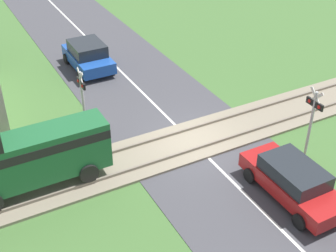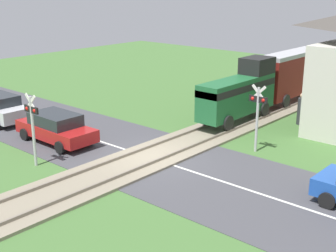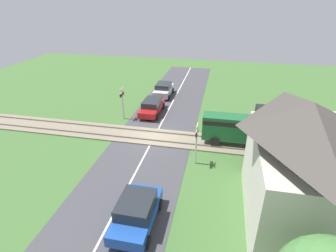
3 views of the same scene
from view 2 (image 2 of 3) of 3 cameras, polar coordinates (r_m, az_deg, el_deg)
name	(u,v)px [view 2 (image 2 of 3)]	position (r m, az deg, el deg)	size (l,w,h in m)	color
ground_plane	(150,158)	(20.61, -2.20, -3.93)	(60.00, 60.00, 0.00)	#426B33
road_surface	(150,158)	(20.60, -2.20, -3.90)	(48.00, 6.40, 0.02)	#424247
track_bed	(150,157)	(20.58, -2.20, -3.75)	(2.80, 48.00, 0.24)	gray
train	(269,81)	(28.03, 12.24, 5.37)	(1.58, 12.02, 3.18)	#1E6033
car_near_crossing	(56,127)	(22.96, -13.50, -0.15)	(4.38, 1.88, 1.45)	#A81919
crossing_signal_west_approach	(32,120)	(19.93, -16.22, 0.67)	(0.90, 0.18, 3.10)	#B7B7B7
crossing_signal_east_approach	(258,109)	(21.16, 10.88, 2.00)	(0.90, 0.18, 3.10)	#B7B7B7
pedestrian_by_station	(301,110)	(26.19, 15.94, 1.86)	(0.43, 0.43, 1.72)	#333338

